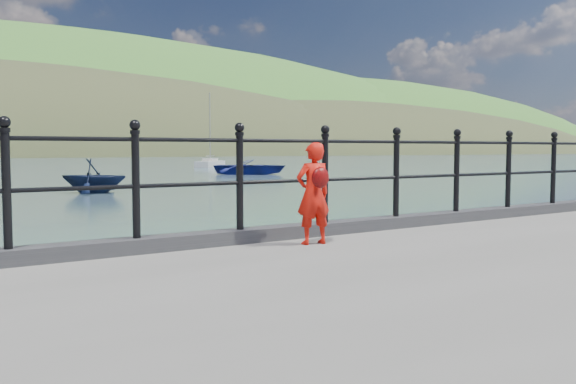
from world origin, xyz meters
TOP-DOWN VIEW (x-y plane):
  - ground at (0.00, 0.00)m, footprint 600.00×600.00m
  - kerb at (0.00, -0.15)m, footprint 60.00×0.30m
  - railing at (0.00, -0.15)m, footprint 18.11×0.11m
  - far_shore at (38.34, 239.41)m, footprint 830.00×200.00m
  - child at (0.02, -0.70)m, footprint 0.44×0.34m
  - launch_blue at (21.53, 37.15)m, footprint 7.14×7.09m
  - launch_navy at (4.44, 22.60)m, footprint 4.07×4.03m
  - sailboat_far at (28.66, 58.52)m, footprint 5.66×5.52m

SIDE VIEW (x-z plane):
  - far_shore at x=38.34m, z-range -100.57..55.43m
  - ground at x=0.00m, z-range 0.00..0.00m
  - sailboat_far at x=28.66m, z-range -4.11..4.79m
  - launch_blue at x=21.53m, z-range 0.00..1.22m
  - launch_navy at x=4.44m, z-range 0.00..1.62m
  - kerb at x=0.00m, z-range 1.00..1.15m
  - child at x=0.02m, z-range 1.01..2.13m
  - railing at x=0.00m, z-range 1.23..2.42m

